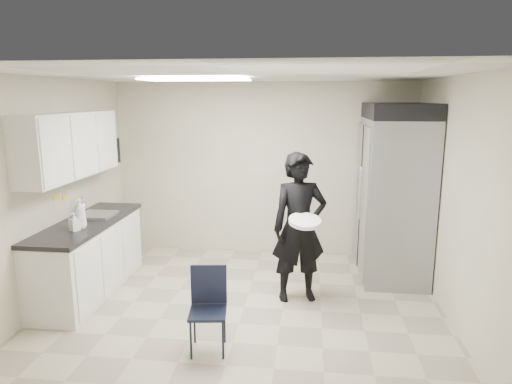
# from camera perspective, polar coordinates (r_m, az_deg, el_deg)

# --- Properties ---
(floor) EXTENTS (4.50, 4.50, 0.00)m
(floor) POSITION_cam_1_polar(r_m,az_deg,el_deg) (5.42, -1.50, -14.20)
(floor) COLOR tan
(floor) RESTS_ON ground
(ceiling) EXTENTS (4.50, 4.50, 0.00)m
(ceiling) POSITION_cam_1_polar(r_m,az_deg,el_deg) (4.88, -1.67, 14.45)
(ceiling) COLOR silver
(ceiling) RESTS_ON back_wall
(back_wall) EXTENTS (4.50, 0.00, 4.50)m
(back_wall) POSITION_cam_1_polar(r_m,az_deg,el_deg) (6.94, 0.82, 2.88)
(back_wall) COLOR beige
(back_wall) RESTS_ON floor
(left_wall) EXTENTS (0.00, 4.00, 4.00)m
(left_wall) POSITION_cam_1_polar(r_m,az_deg,el_deg) (5.76, -24.33, -0.02)
(left_wall) COLOR beige
(left_wall) RESTS_ON floor
(right_wall) EXTENTS (0.00, 4.00, 4.00)m
(right_wall) POSITION_cam_1_polar(r_m,az_deg,el_deg) (5.17, 23.93, -1.22)
(right_wall) COLOR beige
(right_wall) RESTS_ON floor
(ceiling_panel) EXTENTS (1.20, 0.60, 0.02)m
(ceiling_panel) POSITION_cam_1_polar(r_m,az_deg,el_deg) (5.38, -7.54, 13.78)
(ceiling_panel) COLOR white
(ceiling_panel) RESTS_ON ceiling
(lower_counter) EXTENTS (0.60, 1.90, 0.86)m
(lower_counter) POSITION_cam_1_polar(r_m,az_deg,el_deg) (6.00, -20.17, -7.86)
(lower_counter) COLOR silver
(lower_counter) RESTS_ON floor
(countertop) EXTENTS (0.64, 1.95, 0.05)m
(countertop) POSITION_cam_1_polar(r_m,az_deg,el_deg) (5.87, -20.48, -3.66)
(countertop) COLOR black
(countertop) RESTS_ON lower_counter
(sink) EXTENTS (0.42, 0.40, 0.14)m
(sink) POSITION_cam_1_polar(r_m,az_deg,el_deg) (6.08, -19.24, -3.20)
(sink) COLOR gray
(sink) RESTS_ON countertop
(faucet) EXTENTS (0.02, 0.02, 0.24)m
(faucet) POSITION_cam_1_polar(r_m,az_deg,el_deg) (6.14, -21.01, -1.76)
(faucet) COLOR silver
(faucet) RESTS_ON countertop
(upper_cabinets) EXTENTS (0.35, 1.80, 0.75)m
(upper_cabinets) POSITION_cam_1_polar(r_m,az_deg,el_deg) (5.77, -22.26, 5.46)
(upper_cabinets) COLOR silver
(upper_cabinets) RESTS_ON left_wall
(towel_dispenser) EXTENTS (0.22, 0.30, 0.35)m
(towel_dispenser) POSITION_cam_1_polar(r_m,az_deg,el_deg) (6.84, -17.98, 4.88)
(towel_dispenser) COLOR black
(towel_dispenser) RESTS_ON left_wall
(notice_sticker_left) EXTENTS (0.00, 0.12, 0.07)m
(notice_sticker_left) POSITION_cam_1_polar(r_m,az_deg,el_deg) (5.85, -23.72, -0.59)
(notice_sticker_left) COLOR yellow
(notice_sticker_left) RESTS_ON left_wall
(notice_sticker_right) EXTENTS (0.00, 0.12, 0.07)m
(notice_sticker_right) POSITION_cam_1_polar(r_m,az_deg,el_deg) (6.03, -22.74, -0.56)
(notice_sticker_right) COLOR yellow
(notice_sticker_right) RESTS_ON left_wall
(commercial_fridge) EXTENTS (0.80, 1.35, 2.10)m
(commercial_fridge) POSITION_cam_1_polar(r_m,az_deg,el_deg) (6.33, 16.80, -0.79)
(commercial_fridge) COLOR gray
(commercial_fridge) RESTS_ON floor
(fridge_compressor) EXTENTS (0.80, 1.35, 0.20)m
(fridge_compressor) POSITION_cam_1_polar(r_m,az_deg,el_deg) (6.20, 17.43, 9.65)
(fridge_compressor) COLOR black
(fridge_compressor) RESTS_ON commercial_fridge
(folding_chair) EXTENTS (0.39, 0.39, 0.78)m
(folding_chair) POSITION_cam_1_polar(r_m,az_deg,el_deg) (4.45, -6.04, -14.78)
(folding_chair) COLOR black
(folding_chair) RESTS_ON floor
(man_tuxedo) EXTENTS (0.74, 0.59, 1.76)m
(man_tuxedo) POSITION_cam_1_polar(r_m,az_deg,el_deg) (5.35, 5.42, -4.46)
(man_tuxedo) COLOR black
(man_tuxedo) RESTS_ON floor
(bucket_lid) EXTENTS (0.44, 0.44, 0.05)m
(bucket_lid) POSITION_cam_1_polar(r_m,az_deg,el_deg) (5.08, 6.13, -3.64)
(bucket_lid) COLOR white
(bucket_lid) RESTS_ON man_tuxedo
(soap_bottle_a) EXTENTS (0.15, 0.15, 0.34)m
(soap_bottle_a) POSITION_cam_1_polar(r_m,az_deg,el_deg) (5.55, -21.14, -2.50)
(soap_bottle_a) COLOR white
(soap_bottle_a) RESTS_ON countertop
(soap_bottle_b) EXTENTS (0.13, 0.13, 0.21)m
(soap_bottle_b) POSITION_cam_1_polar(r_m,az_deg,el_deg) (5.47, -21.77, -3.47)
(soap_bottle_b) COLOR silver
(soap_bottle_b) RESTS_ON countertop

